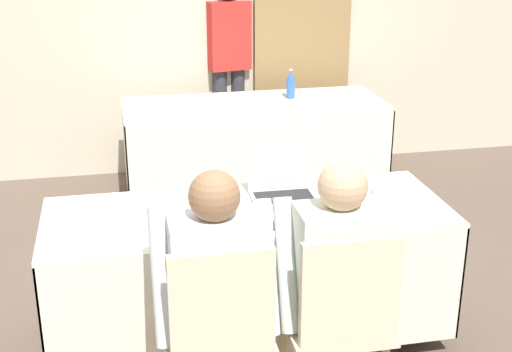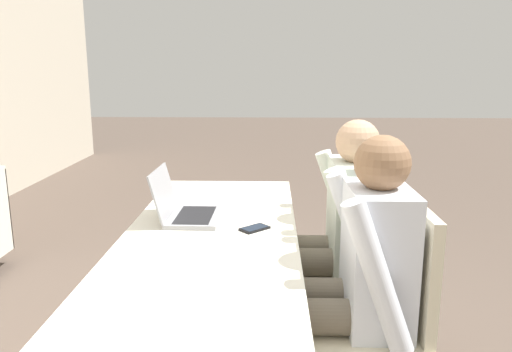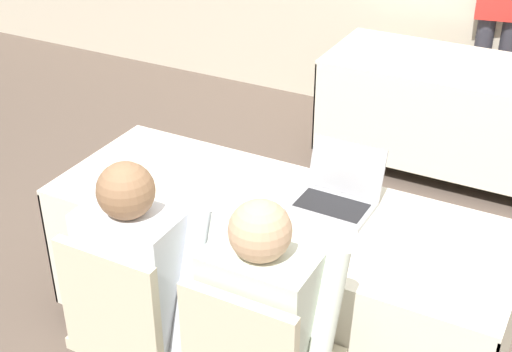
{
  "view_description": "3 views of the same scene",
  "coord_description": "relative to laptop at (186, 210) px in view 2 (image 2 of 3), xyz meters",
  "views": [
    {
      "loc": [
        -0.6,
        -3.11,
        2.1
      ],
      "look_at": [
        0.0,
        -0.19,
        0.98
      ],
      "focal_mm": 50.0,
      "sensor_mm": 36.0,
      "label": 1
    },
    {
      "loc": [
        -1.98,
        -0.25,
        1.42
      ],
      "look_at": [
        0.0,
        -0.19,
        0.98
      ],
      "focal_mm": 35.0,
      "sensor_mm": 36.0,
      "label": 2
    },
    {
      "loc": [
        1.08,
        -2.24,
        2.31
      ],
      "look_at": [
        0.0,
        -0.19,
        0.98
      ],
      "focal_mm": 50.0,
      "sensor_mm": 36.0,
      "label": 3
    }
  ],
  "objects": [
    {
      "name": "laptop",
      "position": [
        0.0,
        0.0,
        0.0
      ],
      "size": [
        0.33,
        0.3,
        0.23
      ],
      "rotation": [
        0.0,
        0.0,
        -0.02
      ],
      "color": "#99999E",
      "rests_on": "conference_table_near"
    },
    {
      "name": "cell_phone",
      "position": [
        -0.14,
        -0.32,
        -0.04
      ],
      "size": [
        0.14,
        0.14,
        0.01
      ],
      "rotation": [
        0.0,
        0.0,
        0.75
      ],
      "color": "black",
      "rests_on": "conference_table_near"
    },
    {
      "name": "chair_near_right",
      "position": [
        0.05,
        -0.81,
        -0.26
      ],
      "size": [
        0.44,
        0.44,
        0.92
      ],
      "rotation": [
        0.0,
        0.0,
        3.14
      ],
      "color": "tan",
      "rests_on": "ground_plane"
    },
    {
      "name": "paper_beside_laptop",
      "position": [
        0.48,
        -0.3,
        -0.04
      ],
      "size": [
        0.3,
        0.35,
        0.0
      ],
      "rotation": [
        0.0,
        0.0,
        -0.35
      ],
      "color": "white",
      "rests_on": "conference_table_near"
    },
    {
      "name": "chair_near_left",
      "position": [
        -0.45,
        -0.81,
        -0.26
      ],
      "size": [
        0.44,
        0.44,
        0.92
      ],
      "rotation": [
        0.0,
        0.0,
        3.14
      ],
      "color": "tan",
      "rests_on": "ground_plane"
    },
    {
      "name": "person_checkered_shirt",
      "position": [
        -0.45,
        -0.7,
        -0.1
      ],
      "size": [
        0.5,
        0.52,
        1.18
      ],
      "rotation": [
        0.0,
        0.0,
        3.14
      ],
      "color": "#665B4C",
      "rests_on": "ground_plane"
    },
    {
      "name": "conference_table_near",
      "position": [
        -0.2,
        -0.14,
        -0.22
      ],
      "size": [
        1.96,
        0.73,
        0.73
      ],
      "color": "silver",
      "rests_on": "ground_plane"
    },
    {
      "name": "person_white_shirt",
      "position": [
        0.05,
        -0.7,
        -0.1
      ],
      "size": [
        0.5,
        0.52,
        1.18
      ],
      "rotation": [
        0.0,
        0.0,
        3.14
      ],
      "color": "#665B4C",
      "rests_on": "ground_plane"
    }
  ]
}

